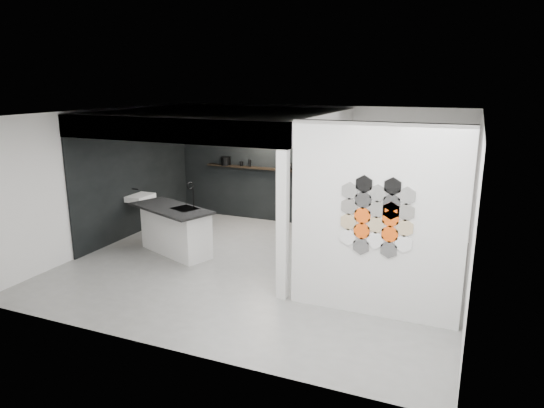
{
  "coord_description": "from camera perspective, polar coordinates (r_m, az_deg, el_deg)",
  "views": [
    {
      "loc": [
        3.41,
        -7.6,
        3.33
      ],
      "look_at": [
        0.1,
        0.3,
        1.15
      ],
      "focal_mm": 32.0,
      "sensor_mm": 36.0,
      "label": 1
    }
  ],
  "objects": [
    {
      "name": "hex_tile_cluster",
      "position": [
        6.86,
        12.25,
        -1.48
      ],
      "size": [
        1.04,
        0.02,
        1.16
      ],
      "color": "white",
      "rests_on": "partition_panel"
    },
    {
      "name": "bottle_dark",
      "position": [
        11.74,
        -2.65,
        4.83
      ],
      "size": [
        0.08,
        0.08,
        0.17
      ],
      "primitive_type": "cylinder",
      "rotation": [
        0.0,
        0.0,
        0.25
      ],
      "color": "black",
      "rests_on": "display_shelf"
    },
    {
      "name": "display_shelf",
      "position": [
        11.62,
        -1.03,
        4.21
      ],
      "size": [
        3.0,
        0.15,
        0.04
      ],
      "primitive_type": "cube",
      "color": "black",
      "rests_on": "bay_clad_back"
    },
    {
      "name": "bulkhead",
      "position": [
        9.84,
        -6.05,
        9.65
      ],
      "size": [
        4.4,
        4.0,
        0.4
      ],
      "primitive_type": "cube",
      "color": "silver",
      "rests_on": "corner_column"
    },
    {
      "name": "glass_bowl",
      "position": [
        11.14,
        5.35,
        4.06
      ],
      "size": [
        0.15,
        0.15,
        0.09
      ],
      "primitive_type": "cylinder",
      "rotation": [
        0.0,
        0.0,
        -0.18
      ],
      "color": "gray",
      "rests_on": "display_shelf"
    },
    {
      "name": "corner_column",
      "position": [
        7.41,
        1.26,
        -2.63
      ],
      "size": [
        0.16,
        0.16,
        2.35
      ],
      "primitive_type": "cube",
      "color": "silver",
      "rests_on": "floor"
    },
    {
      "name": "kettle",
      "position": [
        11.33,
        2.32,
        4.44
      ],
      "size": [
        0.23,
        0.23,
        0.15
      ],
      "primitive_type": "ellipsoid",
      "rotation": [
        0.0,
        0.0,
        -0.36
      ],
      "color": "black",
      "rests_on": "display_shelf"
    },
    {
      "name": "glass_vase",
      "position": [
        11.13,
        5.35,
        4.2
      ],
      "size": [
        0.11,
        0.11,
        0.15
      ],
      "primitive_type": "cylinder",
      "rotation": [
        0.0,
        0.0,
        -0.02
      ],
      "color": "gray",
      "rests_on": "display_shelf"
    },
    {
      "name": "wall_basin",
      "position": [
        11.0,
        -15.23,
        0.74
      ],
      "size": [
        0.4,
        0.6,
        0.12
      ],
      "primitive_type": "cube",
      "color": "silver",
      "rests_on": "bay_clad_left"
    },
    {
      "name": "stockpot",
      "position": [
        12.03,
        -5.47,
        5.09
      ],
      "size": [
        0.31,
        0.31,
        0.2
      ],
      "primitive_type": "cylinder",
      "rotation": [
        0.0,
        0.0,
        -0.28
      ],
      "color": "black",
      "rests_on": "display_shelf"
    },
    {
      "name": "bay_clad_back",
      "position": [
        11.77,
        -1.27,
        3.73
      ],
      "size": [
        4.4,
        0.04,
        2.35
      ],
      "primitive_type": "cube",
      "color": "black",
      "rests_on": "floor"
    },
    {
      "name": "utensil_cup",
      "position": [
        11.85,
        -3.63,
        4.75
      ],
      "size": [
        0.11,
        0.11,
        0.11
      ],
      "primitive_type": "cylinder",
      "rotation": [
        0.0,
        0.0,
        -0.31
      ],
      "color": "black",
      "rests_on": "display_shelf"
    },
    {
      "name": "floor",
      "position": [
        8.97,
        -1.34,
        -7.54
      ],
      "size": [
        7.0,
        6.0,
        0.01
      ],
      "primitive_type": "cube",
      "color": "slate"
    },
    {
      "name": "kitchen_island",
      "position": [
        9.75,
        -11.29,
        -2.93
      ],
      "size": [
        1.97,
        1.41,
        1.45
      ],
      "rotation": [
        0.0,
        0.0,
        -0.38
      ],
      "color": "silver",
      "rests_on": "floor"
    },
    {
      "name": "bay_clad_left",
      "position": [
        11.22,
        -15.65,
        2.67
      ],
      "size": [
        0.04,
        4.0,
        2.35
      ],
      "primitive_type": "cube",
      "color": "black",
      "rests_on": "floor"
    },
    {
      "name": "fascia_beam",
      "position": [
        8.21,
        -12.53,
        8.49
      ],
      "size": [
        4.4,
        0.16,
        0.4
      ],
      "primitive_type": "cube",
      "color": "silver",
      "rests_on": "corner_column"
    },
    {
      "name": "partition_panel",
      "position": [
        6.98,
        12.07,
        -2.1
      ],
      "size": [
        2.45,
        0.15,
        2.8
      ],
      "primitive_type": "cube",
      "color": "silver",
      "rests_on": "floor"
    }
  ]
}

